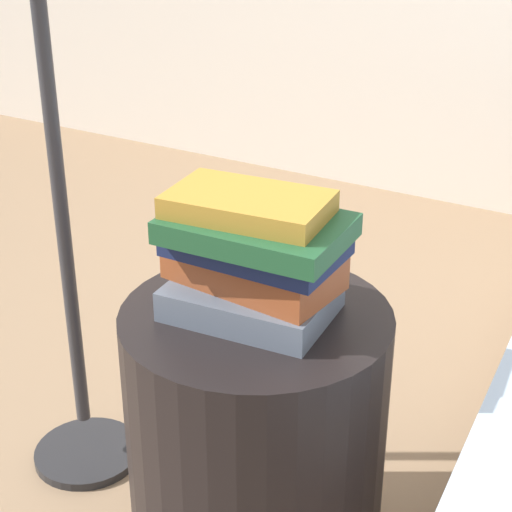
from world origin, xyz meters
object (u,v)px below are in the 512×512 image
object	(u,v)px
book_forest	(257,229)
book_ochre	(248,204)
book_navy	(255,245)
side_table	(256,441)
book_slate	(250,300)
book_rust	(254,267)

from	to	relation	value
book_forest	book_ochre	xyz separation A→B (m)	(-0.02, 0.00, 0.04)
book_navy	side_table	bearing A→B (deg)	6.03
side_table	book_navy	xyz separation A→B (m)	(-0.00, -0.00, 0.40)
book_slate	book_ochre	size ratio (longest dim) A/B	1.06
book_slate	book_navy	world-z (taller)	book_navy
book_ochre	side_table	bearing A→B (deg)	30.65
book_rust	book_forest	size ratio (longest dim) A/B	0.98
book_rust	side_table	bearing A→B (deg)	-39.92
side_table	book_rust	xyz separation A→B (m)	(-0.01, 0.01, 0.36)
book_slate	book_ochre	bearing A→B (deg)	-100.81
book_navy	book_forest	size ratio (longest dim) A/B	0.97
side_table	book_slate	distance (m)	0.30
side_table	book_slate	bearing A→B (deg)	-165.23
book_slate	book_navy	distance (m)	0.10
side_table	book_rust	size ratio (longest dim) A/B	1.91
book_rust	book_slate	bearing A→B (deg)	-76.77
side_table	book_navy	size ratio (longest dim) A/B	1.95
book_navy	book_ochre	world-z (taller)	book_ochre
book_slate	book_rust	bearing A→B (deg)	93.28
book_slate	book_ochre	world-z (taller)	book_ochre
side_table	book_ochre	xyz separation A→B (m)	(-0.01, -0.01, 0.48)
book_navy	book_ochre	distance (m)	0.07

